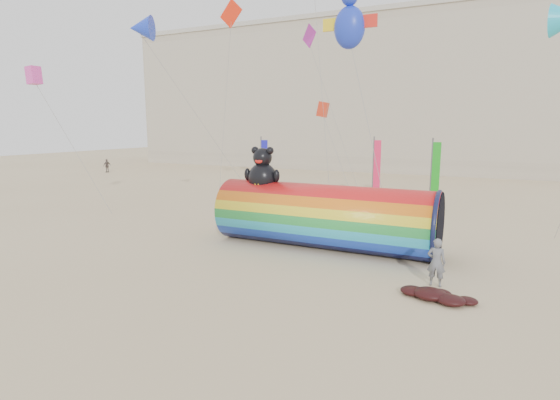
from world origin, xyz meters
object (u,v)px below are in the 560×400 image
at_px(hotel_building, 334,97).
at_px(kite_handler, 436,262).
at_px(fabric_bundle, 436,295).
at_px(windsock_assembly, 324,215).

height_order(hotel_building, kite_handler, hotel_building).
bearing_deg(kite_handler, fabric_bundle, 98.53).
distance_m(hotel_building, fabric_bundle, 53.35).
xyz_separation_m(windsock_assembly, fabric_bundle, (5.91, -4.64, -1.50)).
distance_m(hotel_building, kite_handler, 51.84).
distance_m(hotel_building, windsock_assembly, 46.75).
bearing_deg(fabric_bundle, hotel_building, 112.95).
relative_size(hotel_building, fabric_bundle, 23.06).
distance_m(windsock_assembly, kite_handler, 6.60).
bearing_deg(hotel_building, fabric_bundle, -67.05).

